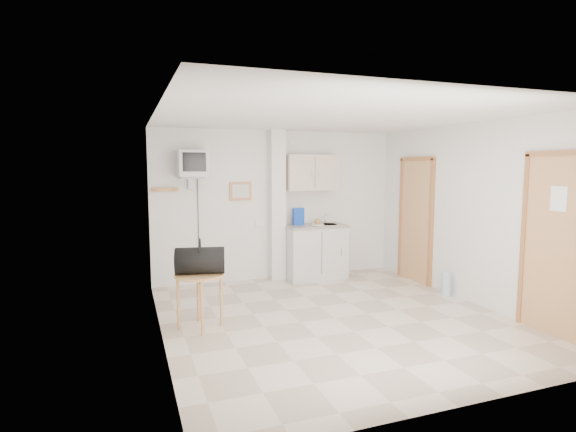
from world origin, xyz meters
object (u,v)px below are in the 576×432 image
object	(u,v)px
crt_television	(192,164)
water_bottle	(446,284)
duffel_bag	(200,260)
round_table	(200,282)

from	to	relation	value
crt_television	water_bottle	size ratio (longest dim) A/B	5.35
water_bottle	duffel_bag	bearing A→B (deg)	-178.50
water_bottle	round_table	bearing A→B (deg)	-178.48
crt_television	water_bottle	xyz separation A→B (m)	(3.43, -1.69, -1.75)
round_table	duffel_bag	world-z (taller)	duffel_bag
round_table	water_bottle	distance (m)	3.65
crt_television	duffel_bag	distance (m)	2.12
crt_television	water_bottle	distance (m)	4.21
crt_television	round_table	size ratio (longest dim) A/B	3.29
duffel_bag	water_bottle	bearing A→B (deg)	12.89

